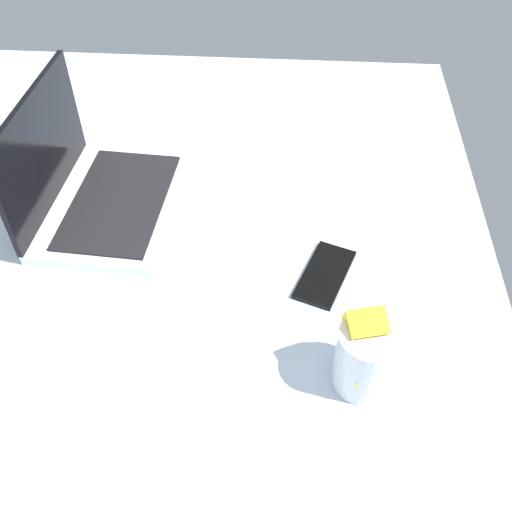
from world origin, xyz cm
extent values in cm
cube|color=silver|center=(0.00, 0.00, 9.00)|extent=(180.00, 140.00, 18.00)
cube|color=silver|center=(30.05, 0.28, 19.00)|extent=(34.45, 25.13, 2.00)
cube|color=black|center=(29.95, -1.22, 20.20)|extent=(30.06, 18.88, 0.40)
cube|color=black|center=(30.78, 11.26, 30.50)|extent=(32.99, 3.18, 21.00)
cylinder|color=silver|center=(-4.82, -44.96, 23.50)|extent=(9.00, 9.00, 11.00)
cube|color=yellow|center=(-5.58, -45.08, 21.94)|extent=(7.24, 7.70, 5.17)
cube|color=yellow|center=(-3.55, -45.40, 25.42)|extent=(7.69, 7.73, 5.49)
cube|color=yellow|center=(-3.06, -44.20, 28.91)|extent=(6.34, 6.29, 5.54)
cube|color=black|center=(15.31, -39.79, 18.40)|extent=(15.49, 11.22, 0.80)
camera|label=1|loc=(-53.46, -32.63, 93.82)|focal=41.94mm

